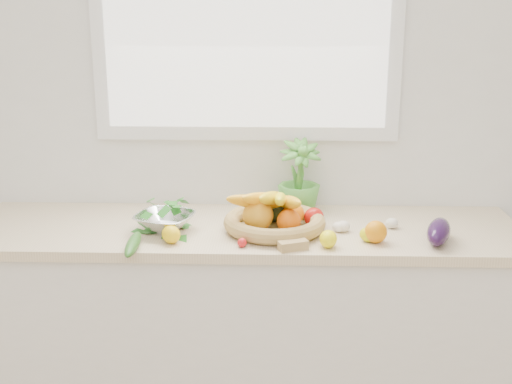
{
  "coord_description": "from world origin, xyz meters",
  "views": [
    {
      "loc": [
        0.13,
        -0.51,
        1.75
      ],
      "look_at": [
        0.05,
        1.93,
        1.05
      ],
      "focal_mm": 45.0,
      "sensor_mm": 36.0,
      "label": 1
    }
  ],
  "objects_px": {
    "apple": "(314,217)",
    "fruit_basket": "(274,217)",
    "colander_with_spinach": "(165,217)",
    "potted_herb": "(299,178)",
    "cucumber": "(133,244)",
    "eggplant": "(439,232)"
  },
  "relations": [
    {
      "from": "apple",
      "to": "eggplant",
      "type": "bearing_deg",
      "value": -20.2
    },
    {
      "from": "eggplant",
      "to": "colander_with_spinach",
      "type": "relative_size",
      "value": 0.78
    },
    {
      "from": "cucumber",
      "to": "eggplant",
      "type": "bearing_deg",
      "value": 5.65
    },
    {
      "from": "potted_herb",
      "to": "apple",
      "type": "bearing_deg",
      "value": -73.99
    },
    {
      "from": "cucumber",
      "to": "colander_with_spinach",
      "type": "distance_m",
      "value": 0.23
    },
    {
      "from": "apple",
      "to": "eggplant",
      "type": "xyz_separation_m",
      "value": [
        0.46,
        -0.17,
        0.0
      ]
    },
    {
      "from": "apple",
      "to": "cucumber",
      "type": "relative_size",
      "value": 0.33
    },
    {
      "from": "apple",
      "to": "colander_with_spinach",
      "type": "relative_size",
      "value": 0.28
    },
    {
      "from": "cucumber",
      "to": "potted_herb",
      "type": "height_order",
      "value": "potted_herb"
    },
    {
      "from": "fruit_basket",
      "to": "cucumber",
      "type": "bearing_deg",
      "value": -155.74
    },
    {
      "from": "eggplant",
      "to": "cucumber",
      "type": "bearing_deg",
      "value": -174.35
    },
    {
      "from": "eggplant",
      "to": "fruit_basket",
      "type": "bearing_deg",
      "value": 169.16
    },
    {
      "from": "fruit_basket",
      "to": "colander_with_spinach",
      "type": "distance_m",
      "value": 0.43
    },
    {
      "from": "apple",
      "to": "fruit_basket",
      "type": "height_order",
      "value": "fruit_basket"
    },
    {
      "from": "eggplant",
      "to": "fruit_basket",
      "type": "relative_size",
      "value": 0.43
    },
    {
      "from": "apple",
      "to": "fruit_basket",
      "type": "distance_m",
      "value": 0.17
    },
    {
      "from": "apple",
      "to": "colander_with_spinach",
      "type": "height_order",
      "value": "colander_with_spinach"
    },
    {
      "from": "fruit_basket",
      "to": "colander_with_spinach",
      "type": "height_order",
      "value": "fruit_basket"
    },
    {
      "from": "colander_with_spinach",
      "to": "potted_herb",
      "type": "bearing_deg",
      "value": 26.5
    },
    {
      "from": "apple",
      "to": "potted_herb",
      "type": "distance_m",
      "value": 0.23
    },
    {
      "from": "colander_with_spinach",
      "to": "cucumber",
      "type": "bearing_deg",
      "value": -111.87
    },
    {
      "from": "cucumber",
      "to": "colander_with_spinach",
      "type": "relative_size",
      "value": 0.86
    }
  ]
}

